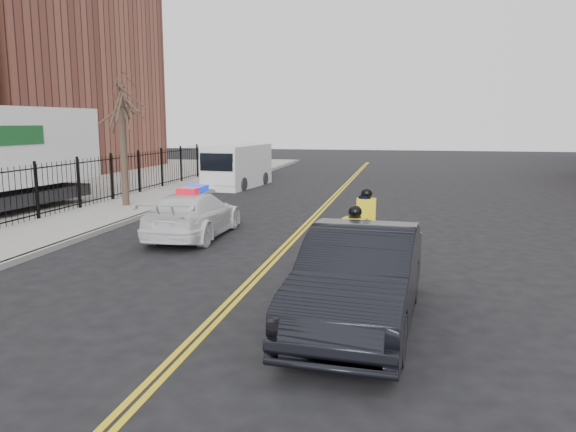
# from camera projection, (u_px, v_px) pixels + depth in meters

# --- Properties ---
(ground) EXTENTS (120.00, 120.00, 0.00)m
(ground) POSITION_uv_depth(u_px,v_px,m) (237.00, 297.00, 10.97)
(ground) COLOR black
(ground) RESTS_ON ground
(center_line_left) EXTENTS (0.10, 60.00, 0.01)m
(center_line_left) POSITION_uv_depth(u_px,v_px,m) (305.00, 225.00, 18.71)
(center_line_left) COLOR yellow
(center_line_left) RESTS_ON ground
(center_line_right) EXTENTS (0.10, 60.00, 0.01)m
(center_line_right) POSITION_uv_depth(u_px,v_px,m) (309.00, 225.00, 18.67)
(center_line_right) COLOR yellow
(center_line_right) RESTS_ON ground
(sidewalk) EXTENTS (3.00, 60.00, 0.15)m
(sidewalk) POSITION_uv_depth(u_px,v_px,m) (102.00, 215.00, 20.20)
(sidewalk) COLOR gray
(sidewalk) RESTS_ON ground
(curb) EXTENTS (0.20, 60.00, 0.15)m
(curb) POSITION_uv_depth(u_px,v_px,m) (141.00, 216.00, 19.89)
(curb) COLOR gray
(curb) RESTS_ON ground
(iron_fence) EXTENTS (0.12, 28.00, 2.00)m
(iron_fence) POSITION_uv_depth(u_px,v_px,m) (63.00, 189.00, 20.35)
(iron_fence) COLOR black
(iron_fence) RESTS_ON ground
(warehouse_far) EXTENTS (14.00, 18.00, 14.00)m
(warehouse_far) POSITION_uv_depth(u_px,v_px,m) (11.00, 68.00, 37.63)
(warehouse_far) COLOR brown
(warehouse_far) RESTS_ON ground
(street_tree) EXTENTS (3.20, 3.20, 4.80)m
(street_tree) POSITION_uv_depth(u_px,v_px,m) (122.00, 118.00, 21.57)
(street_tree) COLOR #3A2D22
(street_tree) RESTS_ON sidewalk
(police_cruiser) EXTENTS (1.98, 4.66, 1.50)m
(police_cruiser) POSITION_uv_depth(u_px,v_px,m) (193.00, 215.00, 16.61)
(police_cruiser) COLOR white
(police_cruiser) RESTS_ON ground
(dark_sedan) EXTENTS (2.10, 5.13, 1.65)m
(dark_sedan) POSITION_uv_depth(u_px,v_px,m) (360.00, 278.00, 9.32)
(dark_sedan) COLOR black
(dark_sedan) RESTS_ON ground
(cargo_van) EXTENTS (2.46, 5.40, 2.19)m
(cargo_van) POSITION_uv_depth(u_px,v_px,m) (237.00, 167.00, 29.39)
(cargo_van) COLOR silver
(cargo_van) RESTS_ON ground
(cyclist_near) EXTENTS (0.94, 1.86, 1.75)m
(cyclist_near) POSITION_uv_depth(u_px,v_px,m) (354.00, 261.00, 11.35)
(cyclist_near) COLOR black
(cyclist_near) RESTS_ON ground
(cyclist_far) EXTENTS (0.81, 1.77, 1.78)m
(cyclist_far) POSITION_uv_depth(u_px,v_px,m) (366.00, 231.00, 13.95)
(cyclist_far) COLOR black
(cyclist_far) RESTS_ON ground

